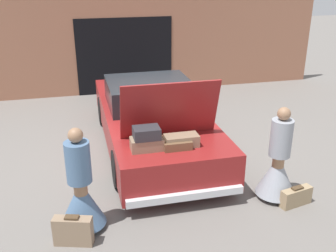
% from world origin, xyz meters
% --- Properties ---
extents(ground_plane, '(40.00, 40.00, 0.00)m').
position_xyz_m(ground_plane, '(0.00, 0.00, 0.00)').
color(ground_plane, slate).
extents(garage_wall_back, '(12.00, 0.14, 2.80)m').
position_xyz_m(garage_wall_back, '(0.00, 4.00, 1.39)').
color(garage_wall_back, '#9E664C').
rests_on(garage_wall_back, ground_plane).
extents(car, '(2.00, 5.02, 1.84)m').
position_xyz_m(car, '(-0.00, 0.01, 0.61)').
color(car, maroon).
rests_on(car, ground_plane).
extents(person_left, '(0.66, 0.66, 1.57)m').
position_xyz_m(person_left, '(-1.55, -2.51, 0.55)').
color(person_left, '#997051').
rests_on(person_left, ground_plane).
extents(person_right, '(0.65, 0.65, 1.57)m').
position_xyz_m(person_right, '(1.55, -2.44, 0.55)').
color(person_right, '#997051').
rests_on(person_right, ground_plane).
extents(suitcase_beside_left_person, '(0.56, 0.31, 0.44)m').
position_xyz_m(suitcase_beside_left_person, '(-1.70, -2.86, 0.21)').
color(suitcase_beside_left_person, '#8C7259').
rests_on(suitcase_beside_left_person, ground_plane).
extents(suitcase_beside_right_person, '(0.56, 0.26, 0.33)m').
position_xyz_m(suitcase_beside_right_person, '(1.76, -2.74, 0.15)').
color(suitcase_beside_right_person, '#9E8460').
rests_on(suitcase_beside_right_person, ground_plane).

